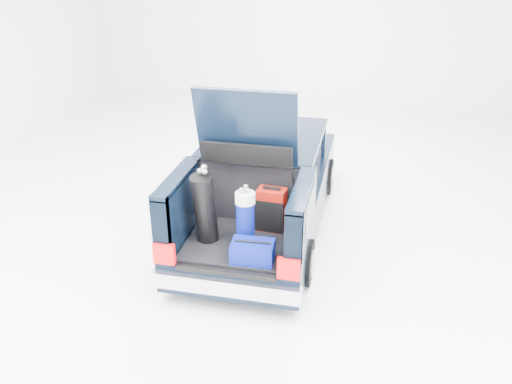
% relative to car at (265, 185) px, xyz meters
% --- Properties ---
extents(ground, '(14.00, 14.00, 0.00)m').
position_rel_car_xyz_m(ground, '(0.00, -0.11, -0.67)').
color(ground, white).
rests_on(ground, ground).
extents(car, '(1.87, 4.65, 2.47)m').
position_rel_car_xyz_m(car, '(0.00, 0.00, 0.00)').
color(car, black).
rests_on(car, ground).
extents(red_suitcase, '(0.38, 0.26, 0.60)m').
position_rel_car_xyz_m(red_suitcase, '(0.33, -1.19, 0.21)').
color(red_suitcase, '#800C04').
rests_on(red_suitcase, car).
extents(black_golf_bag, '(0.37, 0.44, 1.01)m').
position_rel_car_xyz_m(black_golf_bag, '(-0.42, -1.66, 0.38)').
color(black_golf_bag, black).
rests_on(black_golf_bag, car).
extents(blue_golf_bag, '(0.27, 0.27, 0.82)m').
position_rel_car_xyz_m(blue_golf_bag, '(0.10, -1.68, 0.30)').
color(blue_golf_bag, black).
rests_on(blue_golf_bag, car).
extents(blue_duffel, '(0.52, 0.35, 0.26)m').
position_rel_car_xyz_m(blue_duffel, '(0.26, -1.99, 0.05)').
color(blue_duffel, '#040D62').
rests_on(blue_duffel, car).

